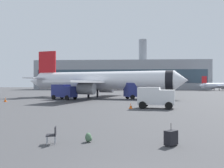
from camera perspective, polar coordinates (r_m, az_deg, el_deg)
The scene contains 13 objects.
airplane_at_gate at distance 49.97m, azimuth -2.72°, elevation 0.76°, with size 35.26×32.13×10.50m.
airplane_taxiing at distance 115.90m, azimuth 24.33°, elevation -0.37°, with size 20.52×18.87×6.39m.
service_truck at distance 46.33m, azimuth -11.53°, elevation -1.72°, with size 5.27×4.20×2.90m.
fuel_truck at distance 47.65m, azimuth 6.59°, elevation -1.47°, with size 6.46×4.53×3.20m.
cargo_van at distance 29.51m, azimuth 10.51°, elevation -3.02°, with size 4.73×3.12×2.60m.
safety_cone_near at distance 42.95m, azimuth 11.99°, elevation -3.54°, with size 0.44×0.44×0.70m.
safety_cone_mid at distance 29.03m, azimuth 4.55°, elevation -5.26°, with size 0.44×0.44×0.69m.
safety_cone_far at distance 43.55m, azimuth -24.38°, elevation -3.42°, with size 0.44×0.44×0.81m.
safety_cone_outer at distance 50.03m, azimuth 14.23°, elevation -3.00°, with size 0.44×0.44×0.76m.
rolling_suitcase at distance 12.14m, azimuth 14.05°, elevation -12.46°, with size 0.74×0.73×1.10m.
traveller_backpack at distance 12.60m, azimuth -5.69°, elevation -12.73°, with size 0.36×0.40×0.48m.
gate_chair at distance 12.48m, azimuth -14.14°, elevation -11.62°, with size 0.57×0.57×0.86m.
terminal_building at distance 130.46m, azimuth 2.32°, elevation 2.14°, with size 91.35×20.02×27.42m.
Camera 1 is at (-0.14, -5.80, 3.02)m, focal length 37.84 mm.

